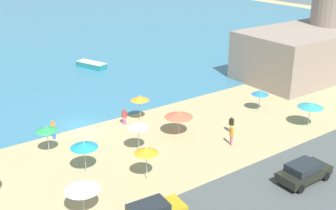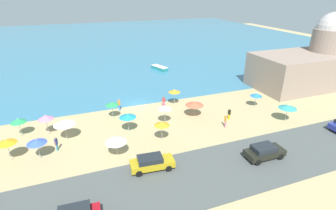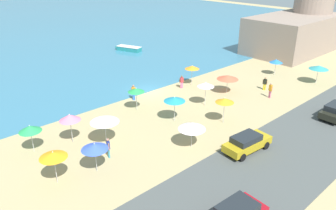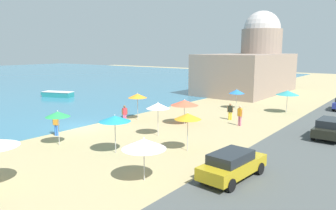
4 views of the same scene
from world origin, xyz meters
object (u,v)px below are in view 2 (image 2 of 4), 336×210
object	(u,v)px
beach_umbrella_13	(162,124)
bather_2	(56,143)
bather_1	(119,104)
skiff_nearshore	(159,68)
beach_umbrella_7	(128,116)
bather_3	(226,120)
beach_umbrella_6	(288,107)
parked_car_2	(264,151)
beach_umbrella_5	(6,142)
beach_umbrella_11	(165,108)
beach_umbrella_2	(195,104)
beach_umbrella_10	(37,141)
beach_umbrella_3	(64,123)
parked_car_0	(152,162)
bather_4	(229,113)
beach_umbrella_1	(256,95)
beach_umbrella_9	(45,117)
bather_0	(164,101)
beach_umbrella_0	(18,120)
beach_umbrella_8	(112,104)
harbor_fortress	(313,62)
beach_umbrella_12	(174,91)

from	to	relation	value
beach_umbrella_13	bather_2	bearing A→B (deg)	168.75
bather_1	skiff_nearshore	distance (m)	21.49
beach_umbrella_7	bather_3	distance (m)	12.32
beach_umbrella_6	parked_car_2	distance (m)	10.28
beach_umbrella_5	beach_umbrella_11	bearing A→B (deg)	6.33
beach_umbrella_2	beach_umbrella_6	world-z (taller)	beach_umbrella_6
beach_umbrella_10	beach_umbrella_13	world-z (taller)	beach_umbrella_13
beach_umbrella_10	beach_umbrella_3	bearing A→B (deg)	47.46
bather_2	skiff_nearshore	size ratio (longest dim) A/B	0.36
parked_car_2	bather_1	bearing A→B (deg)	124.79
beach_umbrella_2	parked_car_0	world-z (taller)	beach_umbrella_2
beach_umbrella_6	parked_car_2	size ratio (longest dim) A/B	0.58
bather_4	parked_car_2	world-z (taller)	bather_4
beach_umbrella_2	skiff_nearshore	size ratio (longest dim) A/B	0.52
parked_car_0	beach_umbrella_5	bearing A→B (deg)	153.65
beach_umbrella_1	skiff_nearshore	xyz separation A→B (m)	(-7.18, 23.50, -1.48)
beach_umbrella_3	beach_umbrella_11	size ratio (longest dim) A/B	0.93
beach_umbrella_9	skiff_nearshore	size ratio (longest dim) A/B	0.57
bather_0	skiff_nearshore	world-z (taller)	bather_0
beach_umbrella_11	parked_car_0	distance (m)	9.69
beach_umbrella_13	bather_0	world-z (taller)	beach_umbrella_13
beach_umbrella_7	bather_1	distance (m)	6.83
beach_umbrella_7	bather_4	distance (m)	13.70
beach_umbrella_11	bather_3	world-z (taller)	beach_umbrella_11
beach_umbrella_0	bather_3	distance (m)	25.07
beach_umbrella_6	bather_2	distance (m)	28.77
beach_umbrella_2	bather_0	xyz separation A→B (m)	(-2.80, 4.67, -1.04)
beach_umbrella_1	bather_3	bearing A→B (deg)	-152.41
beach_umbrella_1	beach_umbrella_11	world-z (taller)	beach_umbrella_11
beach_umbrella_3	beach_umbrella_8	distance (m)	7.05
beach_umbrella_2	harbor_fortress	bearing A→B (deg)	10.20
beach_umbrella_2	beach_umbrella_7	size ratio (longest dim) A/B	0.99
beach_umbrella_9	harbor_fortress	distance (m)	44.39
bather_4	parked_car_2	bearing A→B (deg)	-99.85
beach_umbrella_13	parked_car_2	distance (m)	11.28
beach_umbrella_2	bather_0	world-z (taller)	beach_umbrella_2
beach_umbrella_12	bather_4	bearing A→B (deg)	-53.69
beach_umbrella_8	parked_car_0	world-z (taller)	beach_umbrella_8
beach_umbrella_1	skiff_nearshore	world-z (taller)	beach_umbrella_1
bather_3	beach_umbrella_9	bearing A→B (deg)	164.20
beach_umbrella_9	parked_car_2	bearing A→B (deg)	-31.83
beach_umbrella_12	parked_car_2	size ratio (longest dim) A/B	0.61
beach_umbrella_12	parked_car_0	distance (m)	15.89
beach_umbrella_1	parked_car_2	distance (m)	13.55
skiff_nearshore	beach_umbrella_13	bearing A→B (deg)	-108.24
beach_umbrella_2	beach_umbrella_8	world-z (taller)	beach_umbrella_8
bather_2	beach_umbrella_6	bearing A→B (deg)	-6.51
beach_umbrella_5	skiff_nearshore	bearing A→B (deg)	45.98
beach_umbrella_3	beach_umbrella_5	world-z (taller)	beach_umbrella_5
beach_umbrella_8	beach_umbrella_9	world-z (taller)	beach_umbrella_9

